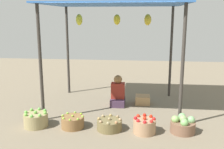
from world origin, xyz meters
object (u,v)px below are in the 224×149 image
at_px(basket_green_apples, 36,120).
at_px(basket_red_tomatoes, 144,126).
at_px(basket_cabbages, 183,125).
at_px(wooden_crate_near_vendor, 143,100).
at_px(vendor_person, 118,94).
at_px(basket_limes, 73,122).
at_px(basket_potatoes, 109,125).

xyz_separation_m(basket_green_apples, basket_red_tomatoes, (2.23, -0.08, 0.00)).
xyz_separation_m(basket_green_apples, basket_cabbages, (2.98, 0.03, 0.00)).
xyz_separation_m(basket_red_tomatoes, basket_cabbages, (0.75, 0.11, 0.00)).
distance_m(basket_cabbages, wooden_crate_near_vendor, 1.80).
distance_m(vendor_person, wooden_crate_near_vendor, 0.68).
relative_size(basket_green_apples, basket_limes, 1.05).
bearing_deg(wooden_crate_near_vendor, vendor_person, -166.49).
distance_m(basket_green_apples, basket_potatoes, 1.53).
relative_size(basket_limes, wooden_crate_near_vendor, 1.26).
relative_size(vendor_person, basket_limes, 1.67).
height_order(basket_limes, basket_red_tomatoes, basket_red_tomatoes).
relative_size(basket_red_tomatoes, wooden_crate_near_vendor, 1.19).
height_order(basket_potatoes, basket_red_tomatoes, basket_red_tomatoes).
bearing_deg(basket_potatoes, basket_red_tomatoes, -5.99).
distance_m(vendor_person, basket_red_tomatoes, 1.72).
distance_m(basket_potatoes, wooden_crate_near_vendor, 1.79).
bearing_deg(basket_potatoes, wooden_crate_near_vendor, 67.97).
distance_m(basket_potatoes, basket_red_tomatoes, 0.70).
distance_m(basket_potatoes, basket_cabbages, 1.45).
distance_m(basket_green_apples, basket_limes, 0.77).
bearing_deg(basket_cabbages, vendor_person, 133.70).
height_order(vendor_person, basket_red_tomatoes, vendor_person).
relative_size(basket_limes, basket_cabbages, 0.97).
bearing_deg(wooden_crate_near_vendor, basket_red_tomatoes, -89.14).
bearing_deg(vendor_person, wooden_crate_near_vendor, 13.51).
bearing_deg(basket_cabbages, wooden_crate_near_vendor, 115.48).
relative_size(basket_potatoes, basket_cabbages, 1.04).
distance_m(basket_limes, basket_potatoes, 0.76).
bearing_deg(basket_limes, basket_red_tomatoes, -3.75).
bearing_deg(basket_cabbages, basket_green_apples, -179.41).
height_order(basket_green_apples, basket_red_tomatoes, same).
bearing_deg(basket_red_tomatoes, basket_cabbages, 8.06).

